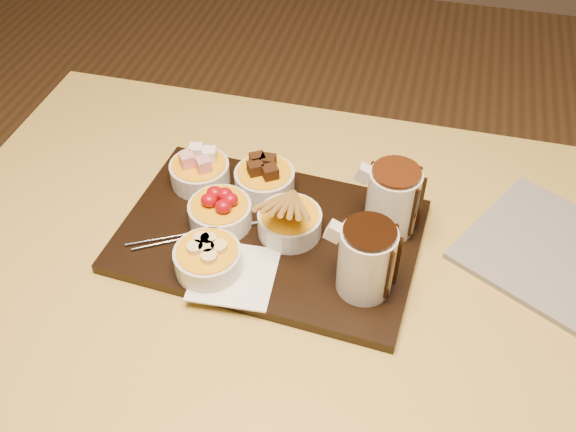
% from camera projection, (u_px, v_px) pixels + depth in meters
% --- Properties ---
extents(dining_table, '(1.20, 0.80, 0.75)m').
position_uv_depth(dining_table, '(297.00, 300.00, 1.06)').
color(dining_table, gold).
rests_on(dining_table, ground).
extents(serving_board, '(0.48, 0.33, 0.02)m').
position_uv_depth(serving_board, '(270.00, 236.00, 1.01)').
color(serving_board, black).
rests_on(serving_board, dining_table).
extents(napkin, '(0.13, 0.13, 0.00)m').
position_uv_depth(napkin, '(234.00, 274.00, 0.94)').
color(napkin, white).
rests_on(napkin, serving_board).
extents(bowl_marshmallows, '(0.10, 0.10, 0.04)m').
position_uv_depth(bowl_marshmallows, '(200.00, 173.00, 1.08)').
color(bowl_marshmallows, beige).
rests_on(bowl_marshmallows, serving_board).
extents(bowl_cake, '(0.10, 0.10, 0.04)m').
position_uv_depth(bowl_cake, '(265.00, 181.00, 1.06)').
color(bowl_cake, beige).
rests_on(bowl_cake, serving_board).
extents(bowl_strawberries, '(0.10, 0.10, 0.04)m').
position_uv_depth(bowl_strawberries, '(220.00, 214.00, 1.01)').
color(bowl_strawberries, beige).
rests_on(bowl_strawberries, serving_board).
extents(bowl_biscotti, '(0.10, 0.10, 0.04)m').
position_uv_depth(bowl_biscotti, '(290.00, 223.00, 0.99)').
color(bowl_biscotti, beige).
rests_on(bowl_biscotti, serving_board).
extents(bowl_bananas, '(0.10, 0.10, 0.04)m').
position_uv_depth(bowl_bananas, '(208.00, 260.00, 0.94)').
color(bowl_bananas, beige).
rests_on(bowl_bananas, serving_board).
extents(pitcher_dark_chocolate, '(0.08, 0.08, 0.11)m').
position_uv_depth(pitcher_dark_chocolate, '(366.00, 261.00, 0.89)').
color(pitcher_dark_chocolate, silver).
rests_on(pitcher_dark_chocolate, serving_board).
extents(pitcher_milk_chocolate, '(0.08, 0.08, 0.11)m').
position_uv_depth(pitcher_milk_chocolate, '(392.00, 201.00, 0.98)').
color(pitcher_milk_chocolate, silver).
rests_on(pitcher_milk_chocolate, serving_board).
extents(fondue_skewers, '(0.15, 0.24, 0.01)m').
position_uv_depth(fondue_skewers, '(209.00, 230.00, 1.00)').
color(fondue_skewers, silver).
rests_on(fondue_skewers, serving_board).
extents(newspaper, '(0.38, 0.36, 0.01)m').
position_uv_depth(newspaper, '(571.00, 262.00, 0.98)').
color(newspaper, beige).
rests_on(newspaper, dining_table).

